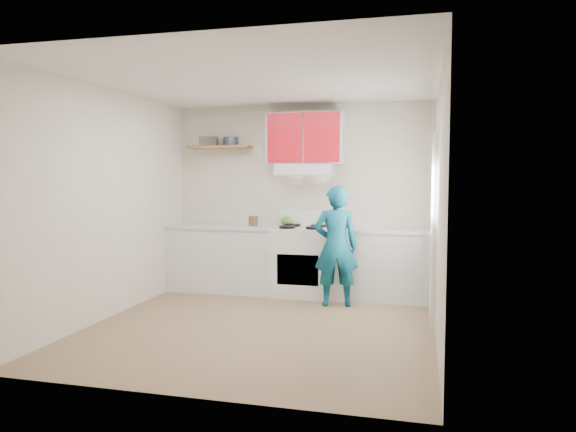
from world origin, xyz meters
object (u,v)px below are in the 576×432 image
(tin, at_px, (230,141))
(person, at_px, (336,246))
(kettle, at_px, (286,221))
(crock, at_px, (253,222))
(stove, at_px, (303,262))

(tin, xyz_separation_m, person, (1.62, -0.67, -1.35))
(tin, relative_size, kettle, 1.25)
(kettle, bearing_deg, crock, -149.07)
(kettle, relative_size, crock, 1.04)
(kettle, xyz_separation_m, crock, (-0.45, -0.11, -0.01))
(tin, bearing_deg, crock, -17.74)
(person, bearing_deg, tin, -34.73)
(tin, bearing_deg, stove, -10.34)
(stove, height_order, tin, tin)
(stove, bearing_deg, kettle, 145.03)
(kettle, distance_m, crock, 0.46)
(tin, height_order, crock, tin)
(crock, relative_size, person, 0.10)
(stove, xyz_separation_m, crock, (-0.73, 0.08, 0.52))
(crock, bearing_deg, kettle, 14.22)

